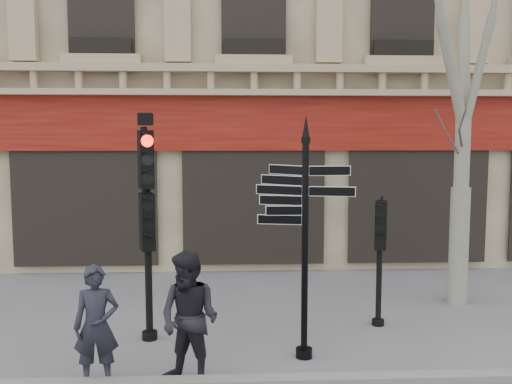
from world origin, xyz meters
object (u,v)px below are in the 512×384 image
traffic_signal_secondary (380,239)px  pedestrian_b (189,319)px  fingerpost (305,197)px  pedestrian_a (96,326)px  traffic_signal_main (147,199)px

traffic_signal_secondary → pedestrian_b: 3.90m
fingerpost → pedestrian_a: size_ratio=2.22×
traffic_signal_main → pedestrian_b: size_ratio=2.04×
fingerpost → traffic_signal_secondary: 2.22m
fingerpost → pedestrian_b: bearing=-131.9°
fingerpost → traffic_signal_main: bearing=-178.8°
traffic_signal_main → pedestrian_b: (0.77, -1.72, -1.42)m
traffic_signal_secondary → pedestrian_a: 4.94m
traffic_signal_secondary → pedestrian_b: bearing=-127.3°
pedestrian_a → pedestrian_b: (1.23, -0.03, 0.08)m
traffic_signal_main → traffic_signal_secondary: 4.02m
traffic_signal_main → traffic_signal_secondary: bearing=-11.2°
fingerpost → traffic_signal_secondary: bearing=63.9°
traffic_signal_main → pedestrian_a: traffic_signal_main is taller
traffic_signal_secondary → pedestrian_a: traffic_signal_secondary is taller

